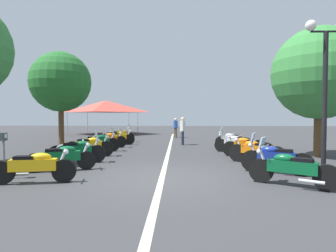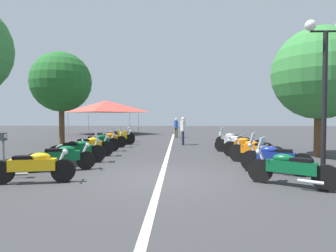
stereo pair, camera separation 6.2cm
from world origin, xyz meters
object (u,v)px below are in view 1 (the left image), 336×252
at_px(traffic_cone_0, 67,147).
at_px(motorcycle_right_row_2, 256,151).
at_px(motorcycle_right_row_4, 236,143).
at_px(bystander_0, 183,129).
at_px(motorcycle_right_row_3, 247,146).
at_px(motorcycle_left_row_7, 119,135).
at_px(motorcycle_left_row_1, 62,157).
at_px(parking_meter, 4,147).
at_px(motorcycle_left_row_2, 78,150).
at_px(roadside_tree_1, 319,74).
at_px(motorcycle_left_row_3, 90,146).
at_px(bystander_1, 176,126).
at_px(motorcycle_left_row_0, 34,166).
at_px(motorcycle_left_row_5, 107,139).
at_px(event_tent, 106,106).
at_px(motorcycle_right_row_5, 233,140).
at_px(roadside_tree_2, 61,82).
at_px(motorcycle_right_row_1, 275,158).
at_px(motorcycle_left_row_6, 117,137).
at_px(motorcycle_left_row_4, 98,142).
at_px(street_lamp_twin_globe, 325,68).
at_px(motorcycle_right_row_0, 291,168).

bearing_deg(traffic_cone_0, motorcycle_right_row_2, -106.29).
xyz_separation_m(motorcycle_right_row_4, bystander_0, (3.35, 2.50, 0.52)).
xyz_separation_m(motorcycle_right_row_2, motorcycle_right_row_3, (1.53, -0.07, -0.01)).
bearing_deg(motorcycle_right_row_2, traffic_cone_0, 16.37).
height_order(motorcycle_left_row_7, bystander_0, bystander_0).
xyz_separation_m(motorcycle_left_row_1, parking_meter, (-1.14, 1.15, 0.45)).
relative_size(motorcycle_left_row_1, motorcycle_left_row_2, 0.97).
height_order(motorcycle_left_row_7, motorcycle_right_row_3, motorcycle_left_row_7).
bearing_deg(motorcycle_right_row_2, roadside_tree_1, -118.23).
bearing_deg(motorcycle_left_row_3, bystander_1, 61.55).
bearing_deg(motorcycle_left_row_0, motorcycle_left_row_3, 78.96).
distance_m(motorcycle_left_row_2, parking_meter, 2.90).
relative_size(motorcycle_left_row_5, bystander_0, 1.29).
bearing_deg(motorcycle_left_row_2, traffic_cone_0, 109.86).
xyz_separation_m(motorcycle_left_row_1, motorcycle_left_row_7, (9.49, 0.16, 0.01)).
bearing_deg(bystander_1, motorcycle_right_row_4, -106.88).
bearing_deg(event_tent, motorcycle_right_row_2, -148.29).
distance_m(motorcycle_right_row_5, roadside_tree_2, 10.82).
distance_m(motorcycle_right_row_1, bystander_0, 8.60).
bearing_deg(motorcycle_left_row_6, motorcycle_right_row_2, -59.45).
bearing_deg(motorcycle_left_row_1, parking_meter, -156.50).
xyz_separation_m(motorcycle_left_row_3, traffic_cone_0, (0.89, 1.39, -0.18)).
distance_m(motorcycle_left_row_7, bystander_0, 4.45).
bearing_deg(motorcycle_left_row_5, motorcycle_left_row_4, -101.94).
distance_m(motorcycle_right_row_5, street_lamp_twin_globe, 7.27).
distance_m(motorcycle_left_row_1, motorcycle_left_row_2, 1.50).
bearing_deg(motorcycle_left_row_6, roadside_tree_1, -40.97).
bearing_deg(motorcycle_left_row_3, motorcycle_left_row_6, 79.41).
xyz_separation_m(motorcycle_left_row_0, motorcycle_left_row_7, (11.14, 0.14, 0.01)).
height_order(motorcycle_right_row_3, bystander_0, bystander_0).
bearing_deg(motorcycle_left_row_0, roadside_tree_2, 97.63).
xyz_separation_m(motorcycle_right_row_2, roadside_tree_2, (6.45, 10.06, 3.35)).
bearing_deg(traffic_cone_0, motorcycle_left_row_6, -21.25).
relative_size(motorcycle_left_row_6, motorcycle_left_row_7, 1.09).
bearing_deg(motorcycle_right_row_0, motorcycle_left_row_4, -10.91).
distance_m(parking_meter, bystander_0, 10.48).
bearing_deg(motorcycle_left_row_6, bystander_1, 41.98).
bearing_deg(roadside_tree_1, bystander_1, 31.37).
bearing_deg(motorcycle_left_row_3, motorcycle_right_row_0, -45.29).
bearing_deg(motorcycle_right_row_3, traffic_cone_0, 15.67).
height_order(motorcycle_left_row_0, event_tent, event_tent).
bearing_deg(motorcycle_left_row_4, motorcycle_right_row_0, -63.00).
relative_size(motorcycle_left_row_5, bystander_1, 1.38).
relative_size(motorcycle_left_row_7, parking_meter, 1.52).
bearing_deg(street_lamp_twin_globe, motorcycle_left_row_4, 59.59).
bearing_deg(motorcycle_right_row_5, motorcycle_left_row_6, 18.60).
distance_m(motorcycle_right_row_2, event_tent, 18.63).
xyz_separation_m(motorcycle_left_row_1, traffic_cone_0, (4.00, 1.48, -0.15)).
height_order(motorcycle_left_row_5, parking_meter, parking_meter).
bearing_deg(motorcycle_left_row_2, bystander_0, 47.94).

